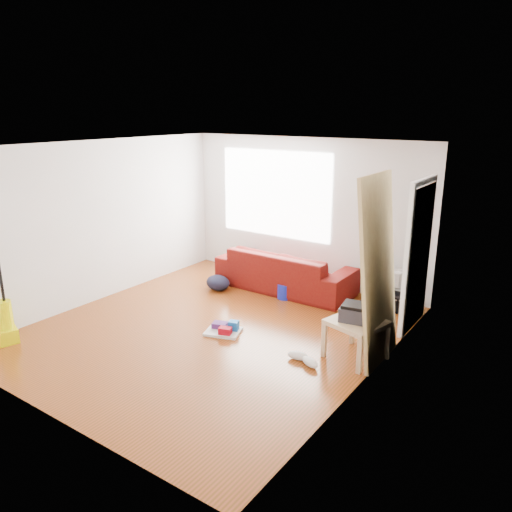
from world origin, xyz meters
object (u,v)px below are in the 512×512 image
Objects in this scene: side_table at (357,326)px; bucket at (285,298)px; sofa at (285,289)px; backpack at (218,290)px; tv_stand at (386,297)px; cleaning_tray at (225,329)px; vacuum at (3,323)px.

side_table is 2.99× the size of bucket.
sofa is 1.14m from backpack.
cleaning_tray is at bearing -109.84° from tv_stand.
sofa is 1.64× the size of vacuum.
cleaning_tray is at bearing -32.10° from backpack.
sofa is at bearing 121.08° from bucket.
bucket is 1.58m from cleaning_tray.
backpack is (-1.14, 1.27, -0.05)m from cleaning_tray.
vacuum is at bearing -150.62° from side_table.
side_table is 2.18m from bucket.
sofa is at bearing -157.44° from tv_stand.
cleaning_tray is 0.39× the size of vacuum.
cleaning_tray is (-1.45, -2.21, -0.08)m from tv_stand.
bucket is 0.55× the size of backpack.
vacuum is at bearing 62.66° from sofa.
side_table is 1.83m from cleaning_tray.
tv_stand is 2.76m from backpack.
vacuum reaches higher than cleaning_tray.
bucket is at bearing -142.92° from tv_stand.
tv_stand is at bearing 35.94° from backpack.
vacuum reaches higher than side_table.
cleaning_tray is at bearing -168.37° from side_table.
sofa is 4.29m from vacuum.
tv_stand is at bearing -170.83° from sofa.
backpack is at bearing 36.10° from sofa.
backpack is (-0.92, -0.67, 0.00)m from sofa.
tv_stand is at bearing 66.70° from vacuum.
sofa reaches higher than tv_stand.
bucket is at bearing 121.08° from sofa.
sofa is 3.17× the size of side_table.
sofa is 2.57m from side_table.
tv_stand is at bearing 23.69° from bucket.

